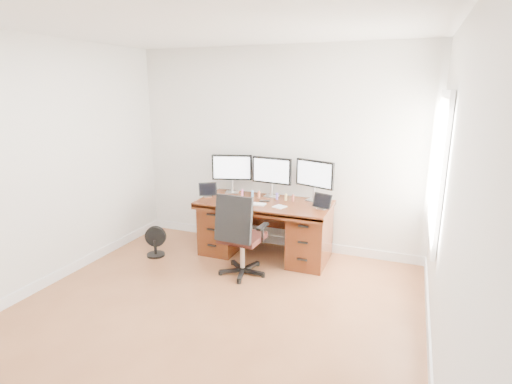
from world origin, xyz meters
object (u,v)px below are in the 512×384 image
(office_chair, at_px, (241,249))
(floor_fan, at_px, (155,242))
(monitor_center, at_px, (272,172))
(keyboard, at_px, (256,204))
(desk, at_px, (265,226))

(office_chair, distance_m, floor_fan, 1.29)
(monitor_center, height_order, keyboard, monitor_center)
(keyboard, bearing_deg, floor_fan, -168.17)
(keyboard, bearing_deg, office_chair, -95.00)
(keyboard, bearing_deg, monitor_center, 78.39)
(floor_fan, distance_m, monitor_center, 1.80)
(desk, xyz_separation_m, office_chair, (-0.07, -0.66, -0.07))
(office_chair, height_order, floor_fan, office_chair)
(monitor_center, bearing_deg, floor_fan, -143.92)
(desk, distance_m, floor_fan, 1.47)
(office_chair, bearing_deg, floor_fan, 179.07)
(desk, relative_size, office_chair, 1.67)
(office_chair, distance_m, monitor_center, 1.17)
(floor_fan, xyz_separation_m, keyboard, (1.28, 0.37, 0.56))
(floor_fan, xyz_separation_m, monitor_center, (1.34, 0.80, 0.89))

